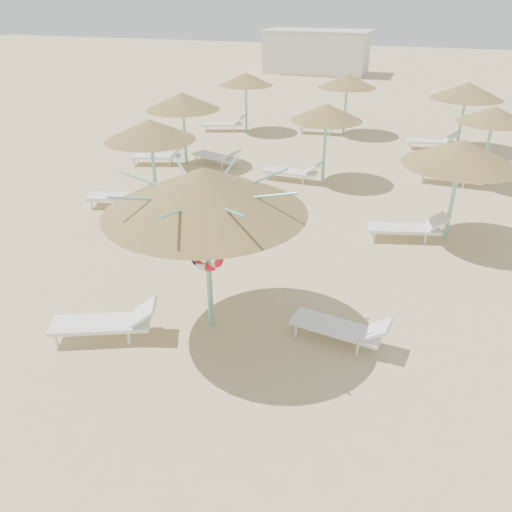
% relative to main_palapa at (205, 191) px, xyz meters
% --- Properties ---
extents(ground, '(120.00, 120.00, 0.00)m').
position_rel_main_palapa_xyz_m(ground, '(0.18, 0.06, -2.86)').
color(ground, tan).
rests_on(ground, ground).
extents(main_palapa, '(3.67, 3.67, 3.29)m').
position_rel_main_palapa_xyz_m(main_palapa, '(0.00, 0.00, 0.00)').
color(main_palapa, '#72C6BB').
rests_on(main_palapa, ground).
extents(lounger_main_a, '(2.10, 1.35, 0.73)m').
position_rel_main_palapa_xyz_m(lounger_main_a, '(-1.71, -1.02, -2.51)').
color(lounger_main_a, white).
rests_on(lounger_main_a, ground).
extents(lounger_main_b, '(1.92, 0.82, 0.68)m').
position_rel_main_palapa_xyz_m(lounger_main_b, '(2.59, 0.29, -2.54)').
color(lounger_main_b, white).
rests_on(lounger_main_b, ground).
extents(palapa_field, '(19.14, 13.51, 2.72)m').
position_rel_main_palapa_xyz_m(palapa_field, '(1.40, 10.12, -0.54)').
color(palapa_field, '#72C6BB').
rests_on(palapa_field, ground).
extents(service_hut, '(8.40, 4.40, 3.25)m').
position_rel_main_palapa_xyz_m(service_hut, '(-5.82, 35.06, -1.22)').
color(service_hut, silver).
rests_on(service_hut, ground).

